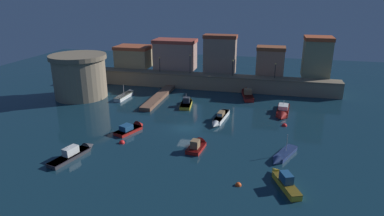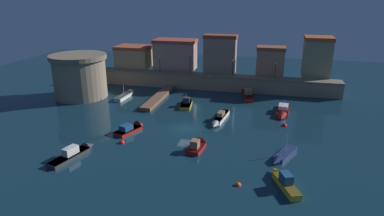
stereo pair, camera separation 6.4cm
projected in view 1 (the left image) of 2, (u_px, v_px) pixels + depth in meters
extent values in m
plane|color=#112D3D|center=(187.00, 128.00, 48.67)|extent=(118.90, 118.90, 0.00)
cube|color=gray|center=(213.00, 82.00, 67.77)|extent=(49.18, 2.93, 2.75)
cube|color=#73644F|center=(213.00, 75.00, 67.28)|extent=(49.18, 3.23, 0.24)
cube|color=tan|center=(134.00, 58.00, 74.66)|extent=(7.26, 5.57, 4.04)
cube|color=#A24A2D|center=(133.00, 47.00, 73.88)|extent=(7.55, 5.79, 0.70)
cube|color=#A27F72|center=(175.00, 56.00, 72.06)|extent=(8.55, 5.15, 5.77)
cube|color=#9F4235|center=(175.00, 41.00, 71.00)|extent=(8.89, 5.36, 0.70)
cube|color=gray|center=(220.00, 56.00, 68.71)|extent=(6.51, 3.08, 7.13)
cube|color=brown|center=(220.00, 36.00, 67.42)|extent=(6.77, 3.20, 0.70)
cube|color=#AE785D|center=(270.00, 63.00, 67.09)|extent=(5.40, 3.68, 5.09)
cube|color=brown|center=(271.00, 48.00, 66.14)|extent=(5.61, 3.82, 0.70)
cube|color=gray|center=(317.00, 59.00, 65.37)|extent=(5.11, 4.90, 7.21)
cube|color=#AE4827|center=(319.00, 38.00, 64.07)|extent=(5.31, 5.10, 0.70)
cylinder|color=gray|center=(80.00, 78.00, 61.98)|extent=(9.50, 9.50, 7.20)
cylinder|color=#776852|center=(78.00, 57.00, 60.67)|extent=(10.26, 10.26, 0.80)
cube|color=brown|center=(159.00, 97.00, 61.87)|extent=(1.92, 14.73, 0.65)
cylinder|color=#4F3629|center=(172.00, 89.00, 66.75)|extent=(0.20, 0.20, 0.70)
cylinder|color=#4F3629|center=(166.00, 94.00, 63.37)|extent=(0.20, 0.20, 0.70)
cylinder|color=#4F3629|center=(160.00, 100.00, 59.98)|extent=(0.20, 0.20, 0.70)
cylinder|color=#4F3629|center=(153.00, 107.00, 56.60)|extent=(0.20, 0.20, 0.70)
cylinder|color=black|center=(160.00, 65.00, 69.24)|extent=(0.12, 0.12, 2.79)
sphere|color=#F9D172|center=(159.00, 58.00, 68.73)|extent=(0.32, 0.32, 0.32)
cylinder|color=black|center=(190.00, 65.00, 67.69)|extent=(0.12, 0.12, 3.59)
sphere|color=#F9D172|center=(190.00, 55.00, 67.05)|extent=(0.32, 0.32, 0.32)
cylinder|color=black|center=(232.00, 69.00, 65.90)|extent=(0.12, 0.12, 2.90)
sphere|color=#F9D172|center=(233.00, 61.00, 65.38)|extent=(0.32, 0.32, 0.32)
cylinder|color=black|center=(275.00, 71.00, 64.14)|extent=(0.12, 0.12, 2.64)
sphere|color=#F9D172|center=(276.00, 64.00, 63.66)|extent=(0.32, 0.32, 0.32)
cube|color=white|center=(124.00, 96.00, 62.12)|extent=(1.71, 5.30, 0.70)
cone|color=white|center=(132.00, 92.00, 65.06)|extent=(1.37, 1.49, 1.28)
cube|color=olive|center=(124.00, 95.00, 62.02)|extent=(1.74, 5.41, 0.08)
cylinder|color=#B2B2B7|center=(124.00, 89.00, 61.72)|extent=(0.08, 0.08, 1.96)
cube|color=red|center=(128.00, 131.00, 47.03)|extent=(3.13, 4.34, 0.47)
cone|color=red|center=(140.00, 125.00, 48.94)|extent=(1.98, 1.66, 1.69)
cube|color=#610E0A|center=(128.00, 129.00, 46.97)|extent=(3.19, 4.42, 0.08)
cube|color=navy|center=(126.00, 127.00, 46.60)|extent=(1.78, 1.92, 0.74)
cube|color=gold|center=(286.00, 185.00, 33.54)|extent=(2.86, 4.76, 0.67)
cone|color=gold|center=(275.00, 171.00, 36.30)|extent=(1.50, 1.63, 1.07)
cube|color=brown|center=(287.00, 183.00, 33.45)|extent=(2.92, 4.86, 0.08)
cube|color=navy|center=(286.00, 178.00, 33.42)|extent=(1.45, 1.75, 0.94)
cube|color=#333338|center=(69.00, 157.00, 39.49)|extent=(2.76, 5.66, 0.49)
cone|color=#333338|center=(90.00, 146.00, 42.32)|extent=(1.71, 1.70, 1.42)
cube|color=black|center=(69.00, 156.00, 39.42)|extent=(2.82, 5.77, 0.08)
cube|color=silver|center=(71.00, 151.00, 39.52)|extent=(1.36, 2.02, 0.92)
cube|color=#99B7C6|center=(76.00, 147.00, 40.28)|extent=(0.83, 0.26, 0.55)
cylinder|color=#B2B2B7|center=(68.00, 151.00, 39.12)|extent=(0.08, 0.08, 1.22)
cube|color=navy|center=(285.00, 153.00, 40.34)|extent=(2.98, 4.61, 0.55)
cone|color=navy|center=(275.00, 162.00, 38.23)|extent=(1.59, 1.63, 1.18)
cube|color=#141A3E|center=(286.00, 152.00, 40.26)|extent=(3.04, 4.70, 0.08)
cylinder|color=#B2B2B7|center=(287.00, 143.00, 39.99)|extent=(0.08, 0.08, 2.16)
cube|color=red|center=(196.00, 148.00, 41.78)|extent=(2.05, 3.42, 0.47)
cone|color=red|center=(201.00, 142.00, 43.58)|extent=(1.71, 1.08, 1.62)
cube|color=#600B0A|center=(196.00, 147.00, 41.71)|extent=(2.09, 3.49, 0.08)
cube|color=olive|center=(195.00, 144.00, 41.25)|extent=(1.07, 1.23, 1.00)
cube|color=#99B7C6|center=(197.00, 142.00, 41.74)|extent=(0.86, 0.15, 0.60)
cube|color=gold|center=(186.00, 105.00, 57.69)|extent=(2.28, 4.56, 0.55)
cone|color=gold|center=(188.00, 100.00, 60.27)|extent=(1.78, 1.43, 1.63)
cube|color=#545412|center=(186.00, 104.00, 57.62)|extent=(2.32, 4.65, 0.08)
cube|color=#333842|center=(186.00, 100.00, 57.80)|extent=(1.22, 1.17, 0.96)
cube|color=#99B7C6|center=(187.00, 99.00, 58.27)|extent=(0.98, 0.19, 0.58)
cylinder|color=#B2B2B7|center=(186.00, 98.00, 57.47)|extent=(0.08, 0.08, 1.67)
cube|color=white|center=(221.00, 117.00, 51.76)|extent=(1.87, 5.90, 0.70)
cone|color=white|center=(215.00, 125.00, 48.62)|extent=(1.27, 1.53, 1.11)
cube|color=gray|center=(221.00, 115.00, 51.65)|extent=(1.91, 6.01, 0.08)
cube|color=olive|center=(221.00, 114.00, 51.35)|extent=(1.02, 1.80, 0.62)
cube|color=#99B7C6|center=(220.00, 115.00, 50.58)|extent=(0.73, 0.15, 0.37)
cube|color=red|center=(248.00, 96.00, 62.41)|extent=(2.74, 6.18, 0.75)
cone|color=red|center=(246.00, 90.00, 65.85)|extent=(1.80, 1.67, 1.56)
cube|color=#4B0D09|center=(248.00, 94.00, 62.30)|extent=(2.79, 6.31, 0.08)
cube|color=olive|center=(248.00, 91.00, 62.16)|extent=(1.59, 1.70, 0.93)
cube|color=#99B7C6|center=(247.00, 90.00, 62.84)|extent=(1.19, 0.29, 0.56)
cylinder|color=#B2B2B7|center=(248.00, 90.00, 62.12)|extent=(0.08, 0.08, 1.27)
cube|color=red|center=(283.00, 110.00, 55.00)|extent=(2.30, 5.94, 0.57)
cone|color=red|center=(281.00, 118.00, 51.82)|extent=(1.82, 1.54, 1.71)
cube|color=#490E0A|center=(283.00, 109.00, 54.92)|extent=(2.34, 6.06, 0.08)
cube|color=silver|center=(283.00, 107.00, 54.89)|extent=(1.67, 2.32, 0.66)
cylinder|color=#B2B2B7|center=(284.00, 104.00, 54.95)|extent=(0.08, 0.08, 1.32)
sphere|color=red|center=(284.00, 126.00, 49.35)|extent=(0.76, 0.76, 0.76)
sphere|color=#EA4C19|center=(238.00, 185.00, 34.17)|extent=(0.65, 0.65, 0.65)
sphere|color=red|center=(122.00, 143.00, 43.73)|extent=(0.78, 0.78, 0.78)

